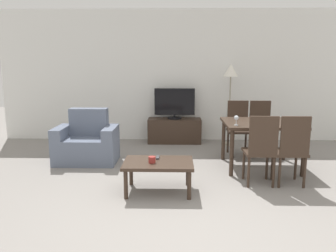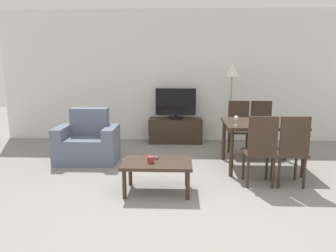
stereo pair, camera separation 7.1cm
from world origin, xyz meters
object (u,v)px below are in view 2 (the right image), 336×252
cup_white_near (151,160)px  coffee_table (157,165)px  dining_chair_far (262,126)px  floor_lamp (232,76)px  tv (176,104)px  remote_primary (157,157)px  dining_chair_near_right (291,148)px  dining_chair_far_left (239,125)px  dining_chair_near (260,148)px  dining_table (262,128)px  tv_stand (176,131)px  wine_glass_left (236,119)px  armchair (87,143)px

cup_white_near → coffee_table: bearing=33.9°
dining_chair_far → floor_lamp: bearing=122.8°
tv → remote_primary: (-0.21, -2.52, -0.40)m
dining_chair_near_right → remote_primary: size_ratio=6.37×
dining_chair_far → remote_primary: bearing=-136.2°
dining_chair_far → dining_chair_far_left: (-0.40, 0.00, 0.00)m
dining_chair_near_right → dining_chair_near: bearing=180.0°
dining_table → remote_primary: 1.80m
tv_stand → tv: tv is taller
dining_chair_near → floor_lamp: bearing=91.3°
wine_glass_left → tv_stand: bearing=115.0°
dining_table → floor_lamp: (-0.25, 1.49, 0.73)m
dining_chair_far → dining_chair_near_right: same height
dining_chair_near_right → cup_white_near: (-1.81, -0.30, -0.09)m
dining_chair_near → wine_glass_left: size_ratio=6.54×
dining_chair_far → tv_stand: bearing=151.2°
tv → coffee_table: 2.73m
dining_table → dining_chair_far_left: 0.83m
coffee_table → dining_chair_far_left: size_ratio=0.91×
floor_lamp → remote_primary: (-1.30, -2.38, -0.96)m
armchair → tv: tv is taller
armchair → dining_chair_near_right: size_ratio=1.04×
armchair → wine_glass_left: size_ratio=6.78×
coffee_table → dining_chair_near_right: 1.76m
coffee_table → dining_chair_far_left: bearing=54.0°
armchair → coffee_table: bearing=-45.8°
armchair → wine_glass_left: bearing=-12.9°
armchair → tv_stand: armchair is taller
armchair → cup_white_near: bearing=-48.7°
dining_chair_near → cup_white_near: size_ratio=10.87×
cup_white_near → wine_glass_left: (1.17, 0.80, 0.39)m
dining_chair_near → remote_primary: size_ratio=6.37×
dining_chair_near_right → cup_white_near: 1.84m
tv_stand → dining_chair_near_right: 2.90m
dining_chair_near → remote_primary: bearing=-176.0°
dining_table → cup_white_near: bearing=-145.8°
tv_stand → dining_table: bearing=-50.7°
dining_chair_near_right → remote_primary: (-1.75, -0.09, -0.12)m
armchair → dining_chair_far: dining_chair_far is taller
floor_lamp → coffee_table: bearing=-116.9°
dining_table → cup_white_near: size_ratio=13.03×
dining_chair_far_left → remote_primary: bearing=-128.9°
dining_chair_far → wine_glass_left: 1.30m
armchair → coffee_table: 1.80m
dining_chair_near → cup_white_near: bearing=-168.0°
dining_chair_near_right → wine_glass_left: size_ratio=6.54×
dining_chair_near_right → cup_white_near: size_ratio=10.87×
dining_table → remote_primary: bearing=-150.3°
armchair → dining_chair_near_right: bearing=-19.1°
dining_chair_far → floor_lamp: 1.19m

